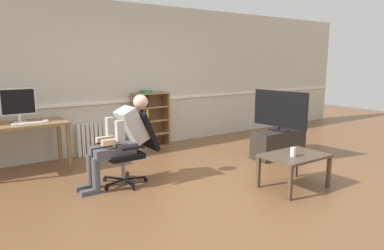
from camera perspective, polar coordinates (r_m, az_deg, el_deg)
The scene contains 14 objects.
ground_plane at distance 4.65m, azimuth 4.48°, elevation -10.32°, with size 18.00×18.00×0.00m, color brown.
back_wall at distance 6.62m, azimuth -10.03°, elevation 7.76°, with size 12.00×0.13×2.70m.
computer_desk at distance 5.67m, azimuth -25.67°, elevation -0.78°, with size 1.10×0.67×0.76m.
imac_monitor at distance 5.68m, azimuth -26.91°, elevation 3.28°, with size 0.49×0.14×0.51m.
keyboard at distance 5.51m, azimuth -25.64°, elevation 0.23°, with size 0.42×0.12×0.02m, color white.
computer_mouse at distance 5.57m, azimuth -23.08°, elevation 0.60°, with size 0.06×0.10×0.03m, color white.
bookshelf at distance 6.61m, azimuth -7.38°, elevation 0.73°, with size 0.70×0.29×1.12m.
radiator at distance 6.39m, azimuth -15.34°, elevation -2.13°, with size 0.75×0.08×0.58m.
office_chair at distance 4.77m, azimuth -9.81°, elevation -3.30°, with size 0.79×0.61×0.98m.
person_seated at distance 4.67m, azimuth -11.78°, elevation -2.11°, with size 1.02×0.40×1.21m.
tv_stand at distance 6.19m, azimuth 14.14°, elevation -3.02°, with size 1.01×0.38×0.47m.
tv_screen at distance 6.09m, azimuth 14.40°, elevation 2.45°, with size 0.24×1.03×0.69m.
coffee_table at distance 4.72m, azimuth 16.62°, elevation -5.37°, with size 0.82×0.59×0.45m.
drinking_glass at distance 4.60m, azimuth 16.46°, elevation -4.31°, with size 0.07×0.07×0.12m, color silver.
Camera 1 is at (-2.74, -3.37, 1.66)m, focal length 32.10 mm.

